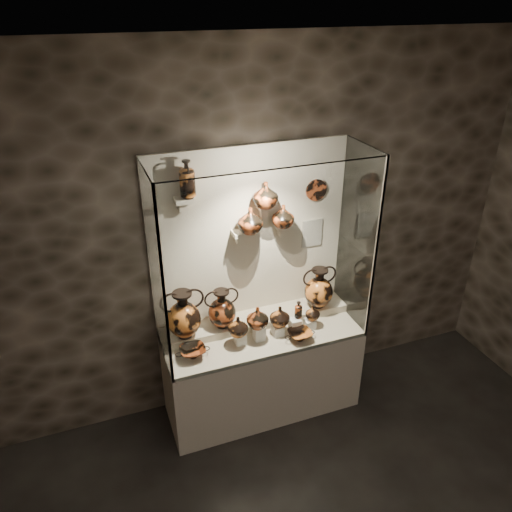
{
  "coord_description": "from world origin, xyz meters",
  "views": [
    {
      "loc": [
        -1.26,
        -1.04,
        3.44
      ],
      "look_at": [
        -0.05,
        2.21,
        1.59
      ],
      "focal_mm": 35.0,
      "sensor_mm": 36.0,
      "label": 1
    }
  ],
  "objects_px": {
    "ovoid_vase_a": "(250,220)",
    "ovoid_vase_b": "(265,195)",
    "amphora_right": "(319,288)",
    "ovoid_vase_c": "(283,216)",
    "amphora_left": "(183,314)",
    "kylix_left": "(193,351)",
    "jug_c": "(280,316)",
    "lekythos_tall": "(187,177)",
    "jug_e": "(313,313)",
    "amphora_mid": "(222,309)",
    "kylix_right": "(300,335)",
    "lekythos_small": "(298,309)",
    "jug_a": "(238,326)",
    "jug_b": "(257,317)"
  },
  "relations": [
    {
      "from": "ovoid_vase_a",
      "to": "ovoid_vase_b",
      "type": "bearing_deg",
      "value": -13.32
    },
    {
      "from": "amphora_right",
      "to": "ovoid_vase_c",
      "type": "relative_size",
      "value": 2.0
    },
    {
      "from": "amphora_left",
      "to": "ovoid_vase_b",
      "type": "height_order",
      "value": "ovoid_vase_b"
    },
    {
      "from": "kylix_left",
      "to": "ovoid_vase_c",
      "type": "bearing_deg",
      "value": -6.58
    },
    {
      "from": "jug_c",
      "to": "ovoid_vase_a",
      "type": "distance_m",
      "value": 0.86
    },
    {
      "from": "lekythos_tall",
      "to": "jug_e",
      "type": "bearing_deg",
      "value": -37.68
    },
    {
      "from": "amphora_right",
      "to": "jug_c",
      "type": "bearing_deg",
      "value": -172.96
    },
    {
      "from": "lekythos_tall",
      "to": "amphora_mid",
      "type": "bearing_deg",
      "value": -44.39
    },
    {
      "from": "amphora_mid",
      "to": "jug_e",
      "type": "xyz_separation_m",
      "value": [
        0.76,
        -0.19,
        -0.1
      ]
    },
    {
      "from": "jug_c",
      "to": "kylix_right",
      "type": "relative_size",
      "value": 0.71
    },
    {
      "from": "amphora_mid",
      "to": "lekythos_small",
      "type": "distance_m",
      "value": 0.65
    },
    {
      "from": "lekythos_small",
      "to": "lekythos_tall",
      "type": "bearing_deg",
      "value": 157.02
    },
    {
      "from": "lekythos_small",
      "to": "lekythos_tall",
      "type": "distance_m",
      "value": 1.47
    },
    {
      "from": "amphora_mid",
      "to": "jug_a",
      "type": "xyz_separation_m",
      "value": [
        0.07,
        -0.21,
        -0.06
      ]
    },
    {
      "from": "kylix_left",
      "to": "lekythos_tall",
      "type": "distance_m",
      "value": 1.39
    },
    {
      "from": "jug_c",
      "to": "lekythos_small",
      "type": "distance_m",
      "value": 0.18
    },
    {
      "from": "lekythos_small",
      "to": "jug_e",
      "type": "bearing_deg",
      "value": -11.4
    },
    {
      "from": "jug_a",
      "to": "jug_c",
      "type": "height_order",
      "value": "jug_a"
    },
    {
      "from": "jug_b",
      "to": "ovoid_vase_c",
      "type": "bearing_deg",
      "value": 16.34
    },
    {
      "from": "amphora_mid",
      "to": "lekythos_tall",
      "type": "xyz_separation_m",
      "value": [
        -0.2,
        0.08,
        1.15
      ]
    },
    {
      "from": "amphora_right",
      "to": "ovoid_vase_b",
      "type": "relative_size",
      "value": 1.83
    },
    {
      "from": "amphora_left",
      "to": "jug_a",
      "type": "xyz_separation_m",
      "value": [
        0.4,
        -0.19,
        -0.09
      ]
    },
    {
      "from": "jug_b",
      "to": "kylix_right",
      "type": "height_order",
      "value": "jug_b"
    },
    {
      "from": "amphora_mid",
      "to": "ovoid_vase_c",
      "type": "xyz_separation_m",
      "value": [
        0.56,
        0.06,
        0.74
      ]
    },
    {
      "from": "amphora_mid",
      "to": "lekythos_tall",
      "type": "relative_size",
      "value": 1.1
    },
    {
      "from": "kylix_left",
      "to": "ovoid_vase_a",
      "type": "distance_m",
      "value": 1.14
    },
    {
      "from": "amphora_left",
      "to": "jug_c",
      "type": "distance_m",
      "value": 0.81
    },
    {
      "from": "jug_c",
      "to": "kylix_left",
      "type": "bearing_deg",
      "value": -175.49
    },
    {
      "from": "jug_b",
      "to": "ovoid_vase_c",
      "type": "distance_m",
      "value": 0.86
    },
    {
      "from": "amphora_right",
      "to": "ovoid_vase_b",
      "type": "xyz_separation_m",
      "value": [
        -0.5,
        0.05,
        0.93
      ]
    },
    {
      "from": "ovoid_vase_b",
      "to": "amphora_left",
      "type": "bearing_deg",
      "value": 162.19
    },
    {
      "from": "amphora_right",
      "to": "lekythos_tall",
      "type": "relative_size",
      "value": 1.19
    },
    {
      "from": "amphora_left",
      "to": "ovoid_vase_c",
      "type": "height_order",
      "value": "ovoid_vase_c"
    },
    {
      "from": "amphora_right",
      "to": "jug_c",
      "type": "relative_size",
      "value": 2.12
    },
    {
      "from": "amphora_left",
      "to": "jug_a",
      "type": "relative_size",
      "value": 2.43
    },
    {
      "from": "ovoid_vase_c",
      "to": "kylix_right",
      "type": "bearing_deg",
      "value": -66.05
    },
    {
      "from": "amphora_left",
      "to": "jug_e",
      "type": "xyz_separation_m",
      "value": [
        1.09,
        -0.17,
        -0.14
      ]
    },
    {
      "from": "amphora_left",
      "to": "jug_c",
      "type": "xyz_separation_m",
      "value": [
        0.78,
        -0.16,
        -0.1
      ]
    },
    {
      "from": "ovoid_vase_c",
      "to": "jug_b",
      "type": "bearing_deg",
      "value": -120.05
    },
    {
      "from": "ovoid_vase_a",
      "to": "ovoid_vase_b",
      "type": "height_order",
      "value": "ovoid_vase_b"
    },
    {
      "from": "kylix_right",
      "to": "amphora_mid",
      "type": "bearing_deg",
      "value": 164.57
    },
    {
      "from": "amphora_left",
      "to": "kylix_left",
      "type": "relative_size",
      "value": 1.58
    },
    {
      "from": "kylix_left",
      "to": "ovoid_vase_b",
      "type": "xyz_separation_m",
      "value": [
        0.72,
        0.27,
        1.14
      ]
    },
    {
      "from": "ovoid_vase_a",
      "to": "jug_e",
      "type": "bearing_deg",
      "value": -39.95
    },
    {
      "from": "jug_c",
      "to": "kylix_left",
      "type": "relative_size",
      "value": 0.67
    },
    {
      "from": "jug_c",
      "to": "ovoid_vase_b",
      "type": "bearing_deg",
      "value": 103.11
    },
    {
      "from": "kylix_right",
      "to": "jug_e",
      "type": "bearing_deg",
      "value": 49.76
    },
    {
      "from": "lekythos_tall",
      "to": "ovoid_vase_b",
      "type": "bearing_deg",
      "value": -25.2
    },
    {
      "from": "amphora_mid",
      "to": "jug_a",
      "type": "distance_m",
      "value": 0.23
    },
    {
      "from": "jug_b",
      "to": "jug_a",
      "type": "bearing_deg",
      "value": 160.61
    }
  ]
}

